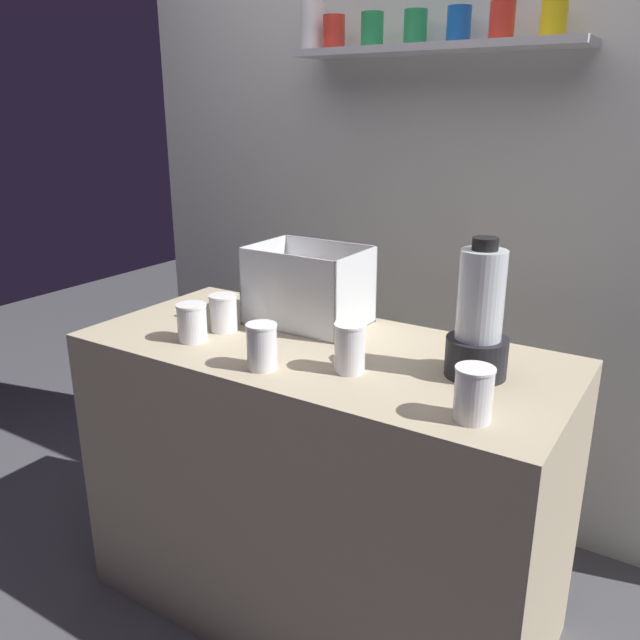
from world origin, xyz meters
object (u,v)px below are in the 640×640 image
object	(u,v)px
juice_cup_mango_left	(224,314)
juice_cup_beet_right	(350,351)
juice_cup_beet_far_left	(192,324)
juice_cup_beet_middle	(262,349)
carrot_display_bin	(310,300)
blender_pitcher	(479,322)
juice_cup_orange_far_right	(473,397)

from	to	relation	value
juice_cup_mango_left	juice_cup_beet_right	distance (m)	0.49
juice_cup_beet_far_left	juice_cup_beet_middle	size ratio (longest dim) A/B	0.91
juice_cup_mango_left	carrot_display_bin	bearing A→B (deg)	47.84
carrot_display_bin	juice_cup_beet_middle	world-z (taller)	carrot_display_bin
juice_cup_beet_middle	blender_pitcher	bearing A→B (deg)	27.52
carrot_display_bin	juice_cup_beet_far_left	bearing A→B (deg)	-122.04
juice_cup_beet_right	juice_cup_orange_far_right	size ratio (longest dim) A/B	1.06
carrot_display_bin	juice_cup_beet_far_left	world-z (taller)	carrot_display_bin
juice_cup_beet_far_left	juice_cup_beet_middle	distance (m)	0.31
blender_pitcher	juice_cup_beet_middle	xyz separation A→B (m)	(-0.48, -0.25, -0.09)
juice_cup_mango_left	juice_cup_beet_right	size ratio (longest dim) A/B	0.86
carrot_display_bin	juice_cup_mango_left	xyz separation A→B (m)	(-0.18, -0.20, -0.03)
blender_pitcher	juice_cup_mango_left	world-z (taller)	blender_pitcher
carrot_display_bin	blender_pitcher	bearing A→B (deg)	-12.25
juice_cup_mango_left	juice_cup_beet_right	xyz separation A→B (m)	(0.48, -0.08, 0.01)
carrot_display_bin	blender_pitcher	distance (m)	0.60
juice_cup_beet_middle	juice_cup_beet_right	xyz separation A→B (m)	(0.20, 0.10, 0.00)
juice_cup_beet_far_left	juice_cup_beet_right	size ratio (longest dim) A/B	0.86
blender_pitcher	juice_cup_beet_right	distance (m)	0.33
juice_cup_beet_middle	juice_cup_beet_far_left	bearing A→B (deg)	168.50
juice_cup_beet_right	carrot_display_bin	bearing A→B (deg)	137.69
juice_cup_orange_far_right	juice_cup_mango_left	bearing A→B (deg)	168.74
juice_cup_beet_middle	juice_cup_orange_far_right	bearing A→B (deg)	1.11
juice_cup_mango_left	juice_cup_beet_right	world-z (taller)	juice_cup_beet_right
blender_pitcher	juice_cup_beet_right	size ratio (longest dim) A/B	2.74
blender_pitcher	juice_cup_beet_middle	bearing A→B (deg)	-152.48
juice_cup_beet_right	juice_cup_orange_far_right	bearing A→B (deg)	-14.39
blender_pitcher	juice_cup_orange_far_right	xyz separation A→B (m)	(0.08, -0.24, -0.09)
blender_pitcher	juice_cup_orange_far_right	distance (m)	0.27
juice_cup_beet_far_left	juice_cup_orange_far_right	xyz separation A→B (m)	(0.86, -0.05, 0.00)
juice_cup_mango_left	juice_cup_beet_middle	distance (m)	0.33
carrot_display_bin	juice_cup_orange_far_right	bearing A→B (deg)	-29.05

